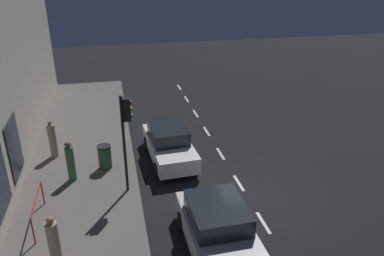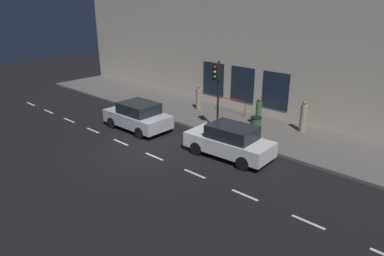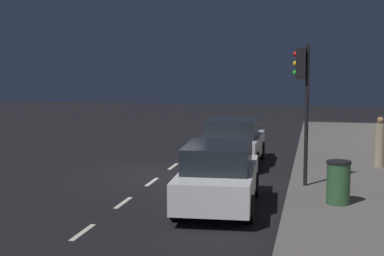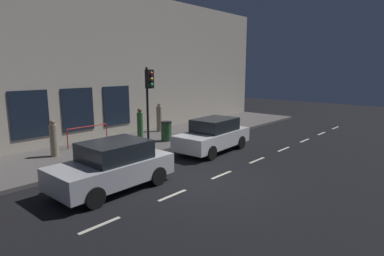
# 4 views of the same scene
# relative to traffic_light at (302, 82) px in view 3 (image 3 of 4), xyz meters

# --- Properties ---
(ground_plane) EXTENTS (60.00, 60.00, 0.00)m
(ground_plane) POSITION_rel_traffic_light_xyz_m (-4.31, 1.25, -2.98)
(ground_plane) COLOR black
(sidewalk) EXTENTS (4.50, 32.00, 0.15)m
(sidewalk) POSITION_rel_traffic_light_xyz_m (1.94, 1.25, -2.91)
(sidewalk) COLOR #5B5654
(sidewalk) RESTS_ON ground
(lane_centre_line) EXTENTS (0.12, 27.20, 0.01)m
(lane_centre_line) POSITION_rel_traffic_light_xyz_m (-4.31, 0.25, -2.98)
(lane_centre_line) COLOR beige
(lane_centre_line) RESTS_ON ground
(traffic_light) EXTENTS (0.45, 0.32, 3.85)m
(traffic_light) POSITION_rel_traffic_light_xyz_m (0.00, 0.00, 0.00)
(traffic_light) COLOR black
(traffic_light) RESTS_ON sidewalk
(parked_car_0) EXTENTS (2.03, 3.98, 1.58)m
(parked_car_0) POSITION_rel_traffic_light_xyz_m (-2.41, 3.72, -2.19)
(parked_car_0) COLOR #B7B7BC
(parked_car_0) RESTS_ON ground
(parked_car_1) EXTENTS (2.01, 4.27, 1.58)m
(parked_car_1) POSITION_rel_traffic_light_xyz_m (-1.89, -2.36, -2.19)
(parked_car_1) COLOR silver
(parked_car_1) RESTS_ON ground
(pedestrian_1) EXTENTS (0.48, 0.48, 1.62)m
(pedestrian_1) POSITION_rel_traffic_light_xyz_m (2.40, 3.42, -2.08)
(pedestrian_1) COLOR gray
(pedestrian_1) RESTS_ON sidewalk
(trash_bin) EXTENTS (0.58, 0.58, 1.04)m
(trash_bin) POSITION_rel_traffic_light_xyz_m (0.94, -1.95, -2.31)
(trash_bin) COLOR #2D5633
(trash_bin) RESTS_ON sidewalk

